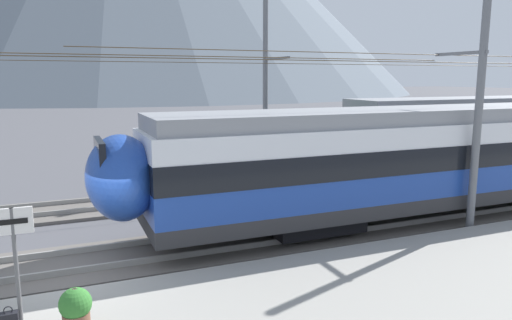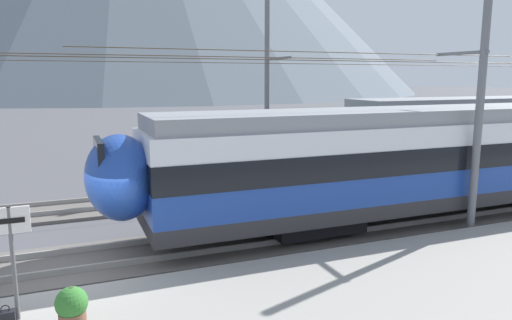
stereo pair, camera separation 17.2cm
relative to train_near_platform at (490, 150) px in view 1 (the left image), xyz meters
The scene contains 9 objects.
ground_plane 14.42m from the train_near_platform, behind, with size 400.00×400.00×0.00m, color #4C4C51.
track_near 14.37m from the train_near_platform, behind, with size 120.00×3.00×0.28m.
track_far 15.44m from the train_near_platform, 158.39° to the left, with size 120.00×3.00×0.28m.
train_near_platform is the anchor object (origin of this frame).
catenary_mast_mid 3.56m from the train_near_platform, 148.30° to the right, with size 42.75×2.06×7.60m.
catenary_mast_far_side 9.71m from the train_near_platform, 125.24° to the left, with size 42.75×2.59×8.28m.
platform_sign 15.64m from the train_near_platform, 168.65° to the right, with size 0.70×0.08×2.20m.
handbag_near_sign 15.96m from the train_near_platform, 168.29° to the right, with size 0.32×0.18×0.39m.
potted_plant_platform_edge 14.97m from the train_near_platform, 164.62° to the right, with size 0.58×0.58×0.85m.
Camera 1 is at (-0.21, -11.56, 4.84)m, focal length 33.39 mm.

